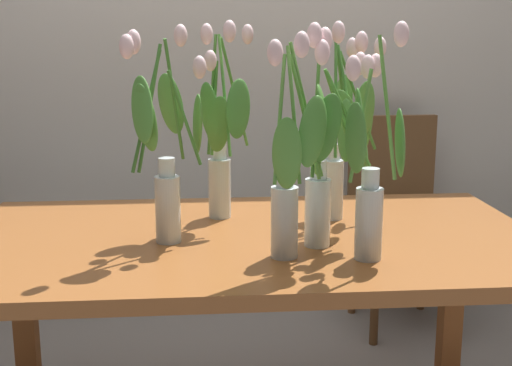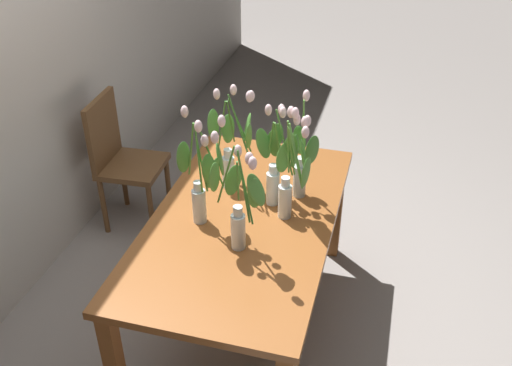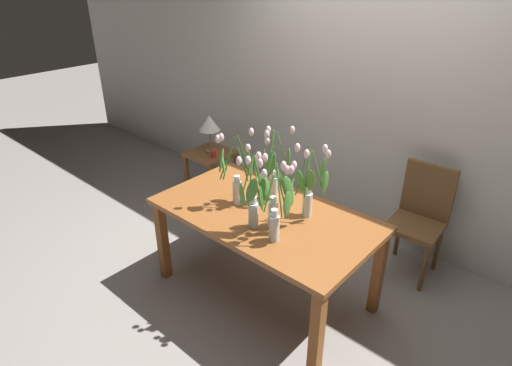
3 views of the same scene
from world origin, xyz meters
TOP-DOWN VIEW (x-y plane):
  - ground_plane at (0.00, 0.00)m, footprint 18.00×18.00m
  - room_wall_rear at (0.00, 1.39)m, footprint 9.00×0.10m
  - dining_table at (0.00, 0.00)m, footprint 1.60×0.90m
  - tulip_vase_0 at (-0.23, -0.05)m, footprint 0.21×0.29m
  - tulip_vase_1 at (-0.07, 0.18)m, footprint 0.18×0.27m
  - tulip_vase_2 at (0.20, -0.11)m, footprint 0.22×0.26m
  - tulip_vase_3 at (0.09, -0.22)m, footprint 0.18×0.21m
  - tulip_vase_4 at (0.27, -0.24)m, footprint 0.18×0.18m
  - tulip_vase_5 at (0.28, 0.14)m, footprint 0.20×0.27m
  - dining_chair at (0.74, 1.07)m, footprint 0.42×0.42m
  - side_table at (-1.42, 0.78)m, footprint 0.44×0.44m
  - table_lamp at (-1.44, 0.80)m, footprint 0.22×0.22m
  - pillar_candle at (-1.31, 0.72)m, footprint 0.06×0.06m

SIDE VIEW (x-z plane):
  - ground_plane at x=0.00m, z-range 0.00..0.00m
  - side_table at x=-1.42m, z-range 0.16..0.71m
  - dining_chair at x=0.74m, z-range 0.06..0.99m
  - pillar_candle at x=-1.31m, z-range 0.55..0.62m
  - dining_table at x=0.00m, z-range 0.28..1.02m
  - table_lamp at x=-1.44m, z-range 0.66..1.06m
  - tulip_vase_4 at x=0.27m, z-range 0.63..1.21m
  - tulip_vase_2 at x=0.20m, z-range 0.68..1.25m
  - tulip_vase_3 at x=0.09m, z-range 0.69..1.25m
  - tulip_vase_5 at x=0.28m, z-range 0.68..1.26m
  - tulip_vase_1 at x=-0.07m, z-range 0.68..1.27m
  - tulip_vase_0 at x=-0.23m, z-range 0.69..1.27m
  - room_wall_rear at x=0.00m, z-range 0.00..2.70m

